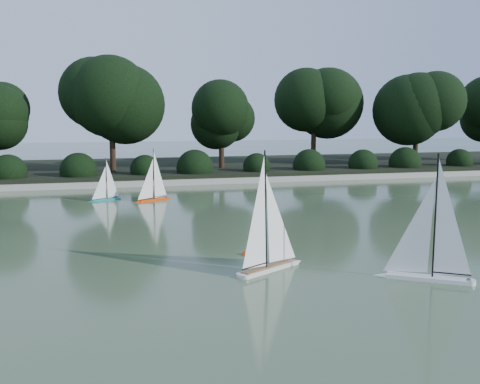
% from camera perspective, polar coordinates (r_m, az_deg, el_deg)
% --- Properties ---
extents(ground, '(80.00, 80.00, 0.00)m').
position_cam_1_polar(ground, '(9.19, 7.75, -6.00)').
color(ground, '#31472B').
rests_on(ground, ground).
extents(pond_coping, '(40.00, 0.35, 0.18)m').
position_cam_1_polar(pond_coping, '(17.69, -3.42, 1.15)').
color(pond_coping, gray).
rests_on(pond_coping, ground).
extents(far_bank, '(40.00, 8.00, 0.30)m').
position_cam_1_polar(far_bank, '(21.60, -5.51, 2.54)').
color(far_bank, black).
rests_on(far_bank, ground).
extents(tree_line, '(26.31, 3.93, 4.39)m').
position_cam_1_polar(tree_line, '(20.21, -1.38, 9.27)').
color(tree_line, black).
rests_on(tree_line, ground).
extents(shrub_hedge, '(29.10, 1.10, 1.10)m').
position_cam_1_polar(shrub_hedge, '(18.53, -3.97, 2.58)').
color(shrub_hedge, black).
rests_on(shrub_hedge, ground).
extents(sailboat_white_a, '(1.22, 0.89, 1.85)m').
position_cam_1_polar(sailboat_white_a, '(7.76, 18.74, -6.78)').
color(sailboat_white_a, silver).
rests_on(sailboat_white_a, ground).
extents(sailboat_white_b, '(1.26, 0.83, 1.86)m').
position_cam_1_polar(sailboat_white_b, '(7.88, 3.62, -6.16)').
color(sailboat_white_b, silver).
rests_on(sailboat_white_b, ground).
extents(sailboat_orange, '(1.01, 0.61, 1.46)m').
position_cam_1_polar(sailboat_orange, '(14.34, -9.54, -0.02)').
color(sailboat_orange, '#ED3800').
rests_on(sailboat_orange, ground).
extents(sailboat_teal, '(0.87, 0.40, 1.20)m').
position_cam_1_polar(sailboat_teal, '(14.66, -14.34, -0.15)').
color(sailboat_teal, teal).
rests_on(sailboat_teal, ground).
extents(race_buoy, '(0.14, 0.14, 0.14)m').
position_cam_1_polar(race_buoy, '(8.70, 0.66, -6.72)').
color(race_buoy, '#EB3E0C').
rests_on(race_buoy, ground).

